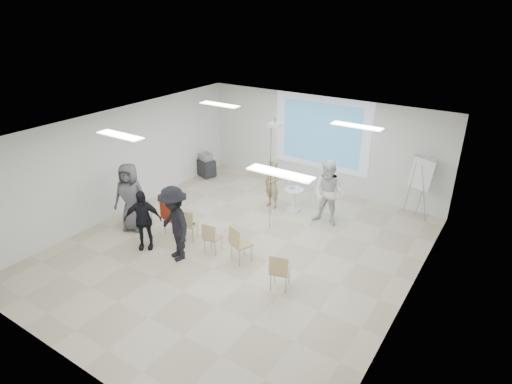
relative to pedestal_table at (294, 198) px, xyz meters
The scene contains 30 objects.
floor 2.66m from the pedestal_table, 92.45° to the right, with size 8.00×9.00×0.10m, color beige.
ceiling 3.74m from the pedestal_table, 92.45° to the right, with size 8.00×9.00×0.10m, color white.
wall_back 2.23m from the pedestal_table, 93.32° to the left, with size 8.00×0.10×3.00m, color silver.
wall_left 5.04m from the pedestal_table, 147.81° to the right, with size 0.10×9.00×3.00m, color silver.
wall_right 4.86m from the pedestal_table, 33.63° to the right, with size 0.10×9.00×3.00m, color silver.
projection_halo 2.37m from the pedestal_table, 93.43° to the left, with size 3.20×0.01×2.30m, color silver.
projection_image 2.36m from the pedestal_table, 93.46° to the left, with size 2.60×0.01×1.90m, color #3789BE.
pedestal_table is the anchor object (origin of this frame).
player_left 0.80m from the pedestal_table, 167.83° to the right, with size 0.62×0.42×1.69m, color #9D8960.
player_right 1.33m from the pedestal_table, 10.13° to the right, with size 0.98×0.78×2.03m, color white.
controller_left 0.87m from the pedestal_table, 166.53° to the left, with size 0.04×0.12×0.04m, color white.
controller_right 1.38m from the pedestal_table, ahead, with size 0.04×0.12×0.04m, color white.
chair_far_left 4.36m from the pedestal_table, 135.02° to the right, with size 0.52×0.55×0.98m.
chair_left_mid 3.57m from the pedestal_table, 123.46° to the right, with size 0.54×0.57×1.00m.
chair_left_inner 3.30m from the pedestal_table, 115.47° to the right, with size 0.52×0.54×0.87m.
chair_center 3.16m from the pedestal_table, 100.12° to the right, with size 0.42×0.44×0.80m.
chair_right_inner 3.06m from the pedestal_table, 85.86° to the right, with size 0.56×0.58×0.90m.
chair_right_far 3.78m from the pedestal_table, 65.84° to the right, with size 0.51×0.53×0.86m.
red_jacket 3.69m from the pedestal_table, 122.13° to the right, with size 0.48×0.11×0.46m, color #A02B13.
laptop 3.22m from the pedestal_table, 116.54° to the right, with size 0.32×0.23×0.03m, color black.
audience_left 4.37m from the pedestal_table, 118.75° to the right, with size 1.03×0.62×1.77m, color black.
audience_mid 3.95m from the pedestal_table, 106.50° to the right, with size 1.35×0.74×2.09m, color black.
audience_outer 4.55m from the pedestal_table, 133.04° to the right, with size 1.01×0.67×2.08m, color #535358.
flipchart_easel 3.57m from the pedestal_table, 26.89° to the left, with size 0.72×0.57×1.78m.
av_cart 3.84m from the pedestal_table, behind, with size 0.66×0.59×0.84m.
ceiling_projector 2.56m from the pedestal_table, 90.65° to the right, with size 0.30×0.25×3.00m.
fluor_panel_nw 3.39m from the pedestal_table, 163.65° to the right, with size 1.20×0.30×0.02m, color white.
fluor_panel_ne 3.26m from the pedestal_table, 18.16° to the right, with size 1.20×0.30×0.02m, color white.
fluor_panel_sw 5.30m from the pedestal_table, 117.14° to the right, with size 1.20×0.30×0.02m, color white.
fluor_panel_se 5.22m from the pedestal_table, 65.38° to the right, with size 1.20×0.30×0.02m, color white.
Camera 1 is at (5.34, -7.33, 5.66)m, focal length 30.00 mm.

